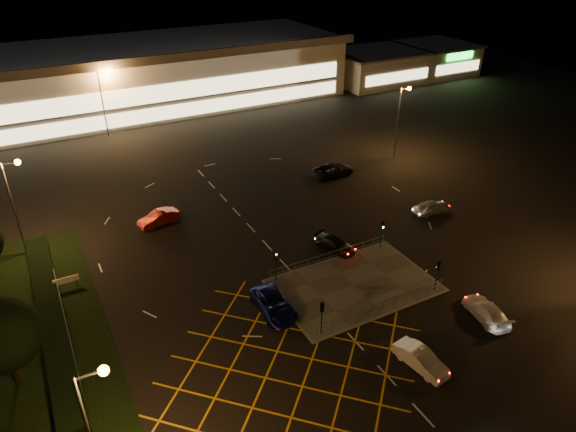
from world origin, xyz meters
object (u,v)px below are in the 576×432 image
car_queue_white (421,359)px  car_right_silver (431,207)px  signal_ne (382,228)px  car_left_blue (274,305)px  signal_nw (276,261)px  car_approach_white (487,311)px  car_east_grey (333,170)px  car_far_dkgrey (335,244)px  car_circ_red (159,218)px  signal_sw (322,312)px  signal_se (438,269)px

car_queue_white → car_right_silver: bearing=37.6°
signal_ne → car_left_blue: 14.66m
signal_nw → car_left_blue: size_ratio=0.57×
car_approach_white → car_east_grey: bearing=-86.3°
signal_nw → car_right_silver: 21.92m
car_queue_white → car_right_silver: size_ratio=0.99×
car_left_blue → car_approach_white: 17.89m
signal_ne → car_far_dkgrey: 5.00m
car_far_dkgrey → car_approach_white: (5.54, -14.80, 0.06)m
car_far_dkgrey → car_circ_red: (-14.33, 13.58, 0.10)m
car_far_dkgrey → signal_sw: bearing=-146.5°
signal_se → car_east_grey: bearing=-101.6°
car_circ_red → car_east_grey: size_ratio=0.81×
car_left_blue → signal_ne: bearing=16.1°
car_left_blue → car_circ_red: (-4.48, 19.26, -0.02)m
car_right_silver → car_east_grey: size_ratio=0.79×
car_queue_white → car_approach_white: size_ratio=0.91×
signal_se → car_east_grey: signal_se is taller
car_right_silver → car_queue_white: bearing=139.1°
signal_nw → car_far_dkgrey: size_ratio=0.70×
car_queue_white → car_left_blue: car_left_blue is taller
signal_sw → car_circ_red: 24.51m
car_far_dkgrey → car_right_silver: (13.87, 1.25, 0.11)m
signal_se → car_far_dkgrey: 10.98m
signal_nw → car_queue_white: signal_nw is taller
car_left_blue → car_right_silver: (23.73, 6.93, -0.00)m
car_far_dkgrey → car_circ_red: size_ratio=0.99×
car_left_blue → car_far_dkgrey: bearing=31.4°
car_queue_white → car_right_silver: car_right_silver is taller
car_far_dkgrey → car_approach_white: 15.80m
signal_se → car_far_dkgrey: (-4.25, 9.98, -1.71)m
car_approach_white → signal_ne: bearing=-73.2°
signal_ne → car_east_grey: 17.94m
signal_sw → car_left_blue: size_ratio=0.57×
car_east_grey → car_right_silver: bearing=-163.4°
signal_nw → car_east_grey: size_ratio=0.55×
car_far_dkgrey → car_right_silver: size_ratio=1.00×
car_far_dkgrey → car_east_grey: (9.42, 15.11, 0.13)m
car_far_dkgrey → car_east_grey: size_ratio=0.80×
signal_nw → car_far_dkgrey: signal_nw is taller
car_circ_red → signal_nw: bearing=10.0°
car_right_silver → car_circ_red: car_right_silver is taller
signal_sw → signal_ne: (12.00, 7.99, 0.00)m
signal_nw → car_east_grey: signal_nw is taller
signal_se → car_east_grey: size_ratio=0.55×
signal_nw → car_east_grey: bearing=44.9°
signal_se → car_circ_red: (-18.58, 23.56, -1.61)m
signal_sw → car_right_silver: 24.42m
signal_nw → car_circ_red: signal_nw is taller
car_queue_white → car_far_dkgrey: car_queue_white is taller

